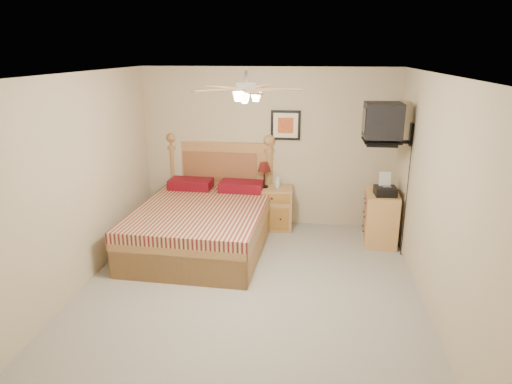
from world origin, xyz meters
The scene contains 17 objects.
floor centered at (0.00, 0.00, 0.00)m, with size 4.50×4.50×0.00m, color gray.
ceiling centered at (0.00, 0.00, 2.50)m, with size 4.00×4.50×0.04m, color white.
wall_back centered at (0.00, 2.25, 1.25)m, with size 4.00×0.04×2.50m, color #BEAD8C.
wall_front centered at (0.00, -2.25, 1.25)m, with size 4.00×0.04×2.50m, color #BEAD8C.
wall_left centered at (-2.00, 0.00, 1.25)m, with size 0.04×4.50×2.50m, color #BEAD8C.
wall_right centered at (2.00, 0.00, 1.25)m, with size 0.04×4.50×2.50m, color #BEAD8C.
bed centered at (-0.84, 1.12, 0.74)m, with size 1.74×2.28×1.48m, color #A0663D, non-canonical shape.
nightstand centered at (0.10, 2.00, 0.33)m, with size 0.62×0.46×0.67m, color #A77346.
table_lamp centered at (-0.04, 2.02, 0.87)m, with size 0.22×0.22×0.40m, color #531412, non-canonical shape.
lotion_bottle centered at (0.17, 2.01, 0.78)m, with size 0.08×0.08×0.21m, color silver.
framed_picture centered at (0.27, 2.23, 1.62)m, with size 0.46×0.04×0.46m, color black.
dresser centered at (1.73, 1.61, 0.38)m, with size 0.45×0.65×0.77m, color #C48645.
fax_machine centered at (1.74, 1.50, 0.92)m, with size 0.30×0.31×0.31m, color black, non-canonical shape.
magazine_lower centered at (1.69, 1.81, 0.78)m, with size 0.21×0.28×0.03m, color #BBAC96.
magazine_upper centered at (1.70, 1.80, 0.80)m, with size 0.21×0.28×0.02m, color gray.
wall_tv centered at (1.75, 1.34, 1.81)m, with size 0.56×0.46×0.58m, color black, non-canonical shape.
ceiling_fan centered at (0.00, -0.20, 2.36)m, with size 1.14×1.14×0.28m, color silver, non-canonical shape.
Camera 1 is at (0.66, -4.83, 2.74)m, focal length 32.00 mm.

